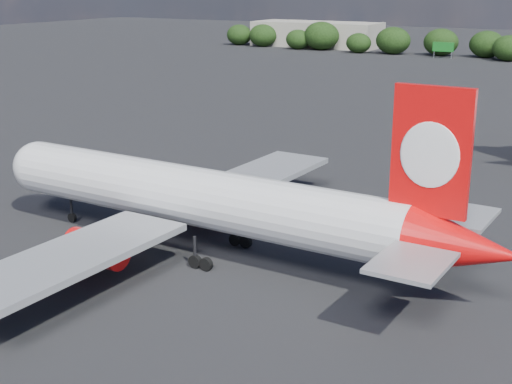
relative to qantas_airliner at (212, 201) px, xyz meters
The scene contains 4 objects.
ground 43.21m from the qantas_airliner, 101.52° to the left, with size 500.00×500.00×0.00m, color black.
qantas_airliner is the anchor object (origin of this frame).
terminal_building 189.01m from the qantas_airliner, 112.91° to the left, with size 42.00×16.00×8.00m.
highway_sign 160.32m from the qantas_airliner, 99.54° to the left, with size 6.00×0.30×4.50m.
Camera 1 is at (38.51, -26.85, 21.42)m, focal length 50.00 mm.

